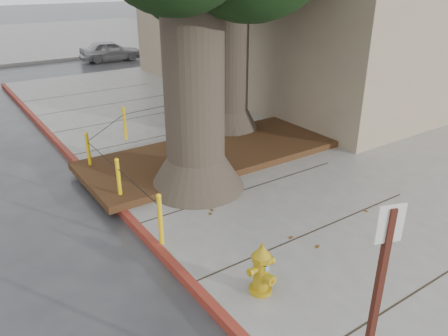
# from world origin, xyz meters

# --- Properties ---
(ground) EXTENTS (140.00, 140.00, 0.00)m
(ground) POSITION_xyz_m (0.00, 0.00, 0.00)
(ground) COLOR #28282B
(ground) RESTS_ON ground
(sidewalk_main) EXTENTS (16.00, 26.00, 0.15)m
(sidewalk_main) POSITION_xyz_m (6.00, 2.50, 0.07)
(sidewalk_main) COLOR slate
(sidewalk_main) RESTS_ON ground
(sidewalk_far) EXTENTS (16.00, 20.00, 0.15)m
(sidewalk_far) POSITION_xyz_m (6.00, 30.00, 0.07)
(sidewalk_far) COLOR slate
(sidewalk_far) RESTS_ON ground
(curb_red) EXTENTS (0.14, 26.00, 0.16)m
(curb_red) POSITION_xyz_m (-2.00, 2.50, 0.07)
(curb_red) COLOR maroon
(curb_red) RESTS_ON ground
(planter_bed) EXTENTS (6.40, 2.60, 0.16)m
(planter_bed) POSITION_xyz_m (0.90, 3.90, 0.23)
(planter_bed) COLOR black
(planter_bed) RESTS_ON sidewalk_main
(bollard_ring) EXTENTS (3.79, 5.39, 0.95)m
(bollard_ring) POSITION_xyz_m (-0.87, 4.38, 0.66)
(bollard_ring) COLOR yellow
(bollard_ring) RESTS_ON sidewalk_main
(fire_hydrant) EXTENTS (0.42, 0.39, 0.80)m
(fire_hydrant) POSITION_xyz_m (-1.29, -0.72, 0.54)
(fire_hydrant) COLOR #B38E12
(fire_hydrant) RESTS_ON sidewalk_main
(signpost) EXTENTS (0.24, 0.10, 2.52)m
(signpost) POSITION_xyz_m (-1.74, -2.82, 1.58)
(signpost) COLOR #471911
(signpost) RESTS_ON sidewalk_main
(car_silver) EXTENTS (3.27, 1.55, 1.08)m
(car_silver) POSITION_xyz_m (3.91, 18.65, 0.54)
(car_silver) COLOR #A7A7AC
(car_silver) RESTS_ON ground
(car_red) EXTENTS (3.57, 1.28, 1.17)m
(car_red) POSITION_xyz_m (8.28, 19.46, 0.59)
(car_red) COLOR maroon
(car_red) RESTS_ON ground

